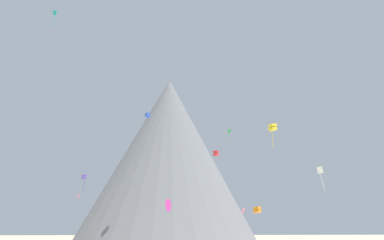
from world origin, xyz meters
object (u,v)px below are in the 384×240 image
Objects in this scene: kite_teal_high at (54,15)px; kite_white_mid at (321,173)px; rock_massif at (168,159)px; kite_red_mid at (216,153)px; kite_indigo_mid at (84,177)px; kite_green_mid at (229,132)px; kite_magenta_low at (168,205)px; kite_rainbow_low at (78,196)px; kite_orange_low at (257,210)px; kite_blue_high at (148,115)px; kite_yellow_mid at (273,128)px; kite_pink_low at (243,210)px.

kite_white_mid is at bearing -123.49° from kite_teal_high.
rock_massif is 74.91× the size of kite_red_mid.
kite_green_mid is (31.85, -15.90, 7.20)m from kite_indigo_mid.
kite_teal_high is (-28.76, -6.30, 22.67)m from kite_red_mid.
kite_white_mid is at bearing 102.85° from kite_magenta_low.
kite_teal_high is at bearing -37.03° from kite_indigo_mid.
kite_red_mid is 10.13m from kite_green_mid.
rock_massif is at bearing -46.40° from kite_red_mid.
kite_rainbow_low is 0.60× the size of kite_orange_low.
rock_massif is 53.39× the size of kite_blue_high.
kite_orange_low is (41.62, -16.51, -4.09)m from kite_rainbow_low.
kite_orange_low is at bearing -27.32° from kite_yellow_mid.
kite_magenta_low is 0.56× the size of kite_white_mid.
kite_red_mid is 0.26× the size of kite_white_mid.
kite_blue_high is at bearing 24.33° from kite_green_mid.
kite_yellow_mid reaches higher than kite_pink_low.
kite_rainbow_low is 52.96m from kite_yellow_mid.
kite_indigo_mid is (-37.61, -0.30, 7.45)m from kite_pink_low.
kite_green_mid is (-5.75, -16.20, 14.65)m from kite_pink_low.
kite_yellow_mid is at bearing 96.78° from kite_magenta_low.
kite_pink_low is 0.80× the size of kite_blue_high.
kite_pink_low is 1.12× the size of kite_red_mid.
kite_rainbow_low is 0.23× the size of kite_indigo_mid.
kite_green_mid is (12.19, -0.22, 14.52)m from kite_magenta_low.
kite_indigo_mid is at bearing 23.13° from kite_rainbow_low.
kite_red_mid reaches higher than kite_white_mid.
kite_red_mid is at bearing 63.11° from kite_yellow_mid.
kite_white_mid is 54.54m from kite_teal_high.
kite_yellow_mid reaches higher than kite_orange_low.
kite_indigo_mid is at bearing -100.26° from kite_magenta_low.
kite_white_mid is at bearing -144.14° from kite_red_mid.
kite_blue_high reaches higher than kite_indigo_mid.
kite_blue_high is at bearing 98.66° from kite_rainbow_low.
kite_indigo_mid is 1.05× the size of kite_white_mid.
kite_yellow_mid reaches higher than kite_red_mid.
kite_green_mid is (-14.93, 7.29, 9.20)m from kite_white_mid.
rock_massif reaches higher than kite_orange_low.
kite_magenta_low is at bearing 77.91° from kite_green_mid.
kite_orange_low is at bearing -68.22° from rock_massif.
kite_yellow_mid reaches higher than kite_magenta_low.
kite_green_mid reaches higher than kite_magenta_low.
kite_magenta_low reaches higher than kite_orange_low.
kite_yellow_mid is 1.01× the size of kite_indigo_mid.
kite_blue_high is (16.60, 1.38, 22.38)m from kite_rainbow_low.
kite_pink_low is at bearing 54.93° from kite_indigo_mid.
kite_indigo_mid reaches higher than kite_rainbow_low.
rock_massif reaches higher than kite_red_mid.
kite_orange_low is at bearing -102.84° from kite_teal_high.
kite_magenta_low is 28.64m from kite_white_mid.
rock_massif reaches higher than kite_yellow_mid.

